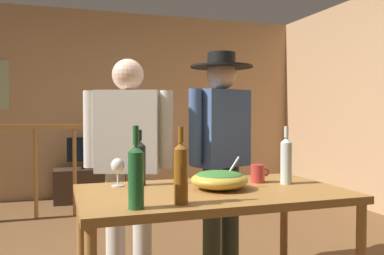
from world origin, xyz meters
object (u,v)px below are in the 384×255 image
salad_bowl (219,179)px  tv_console (89,185)px  wine_bottle_green (136,175)px  wine_bottle_dark (140,162)px  person_standing_left (128,153)px  mug_red (258,174)px  serving_table (212,203)px  wine_bottle_amber (181,172)px  wine_bottle_clear (286,160)px  person_standing_right (221,143)px  stair_railing (35,160)px  flat_screen_tv (89,150)px  wine_glass (118,167)px

salad_bowl → tv_console: bearing=97.3°
salad_bowl → wine_bottle_green: (-0.51, -0.31, 0.09)m
wine_bottle_dark → person_standing_left: (0.01, 0.43, 0.01)m
mug_red → serving_table: bearing=-159.3°
wine_bottle_dark → wine_bottle_amber: wine_bottle_amber is taller
serving_table → wine_bottle_clear: bearing=4.7°
wine_bottle_dark → wine_bottle_clear: bearing=-14.9°
salad_bowl → person_standing_right: size_ratio=0.20×
serving_table → salad_bowl: bearing=7.8°
stair_railing → serving_table: 2.92m
tv_console → serving_table: bearing=-83.4°
flat_screen_tv → wine_bottle_clear: size_ratio=1.68×
wine_bottle_clear → mug_red: (-0.13, 0.09, -0.09)m
mug_red → stair_railing: bearing=117.6°
tv_console → mug_red: size_ratio=7.59×
wine_bottle_amber → person_standing_right: (0.59, 0.96, 0.05)m
wine_bottle_amber → wine_bottle_clear: 0.79m
flat_screen_tv → person_standing_right: bearing=-75.0°
tv_console → wine_bottle_clear: 3.59m
salad_bowl → wine_bottle_clear: wine_bottle_clear is taller
wine_bottle_dark → person_standing_right: 0.81m
tv_console → wine_bottle_green: (-0.07, -3.76, 0.67)m
stair_railing → wine_glass: (0.56, -2.47, 0.21)m
serving_table → wine_bottle_dark: (-0.34, 0.26, 0.20)m
person_standing_right → mug_red: bearing=70.0°
wine_bottle_amber → person_standing_left: (-0.08, 0.96, 0.00)m
mug_red → person_standing_left: person_standing_left is taller
person_standing_right → person_standing_left: bearing=-20.4°
flat_screen_tv → wine_bottle_amber: wine_bottle_amber is taller
wine_bottle_amber → wine_bottle_clear: (0.73, 0.31, -0.00)m
stair_railing → mug_red: stair_railing is taller
wine_bottle_dark → flat_screen_tv: bearing=91.0°
serving_table → flat_screen_tv: bearing=96.6°
mug_red → person_standing_right: bearing=90.4°
tv_console → salad_bowl: size_ratio=2.90×
tv_console → flat_screen_tv: flat_screen_tv is taller
mug_red → person_standing_right: person_standing_right is taller
tv_console → wine_glass: size_ratio=5.69×
wine_glass → mug_red: (0.80, -0.14, -0.06)m
salad_bowl → wine_bottle_green: 0.60m
wine_bottle_dark → wine_bottle_clear: wine_bottle_clear is taller
tv_console → wine_bottle_clear: bearing=-75.7°
salad_bowl → wine_glass: size_ratio=1.96×
tv_console → wine_glass: 3.26m
mug_red → tv_console: bearing=102.5°
mug_red → person_standing_right: 0.58m
salad_bowl → wine_glass: 0.57m
wine_glass → wine_bottle_clear: bearing=-13.5°
wine_bottle_amber → wine_bottle_green: (-0.21, -0.03, -0.00)m
flat_screen_tv → serving_table: 3.45m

